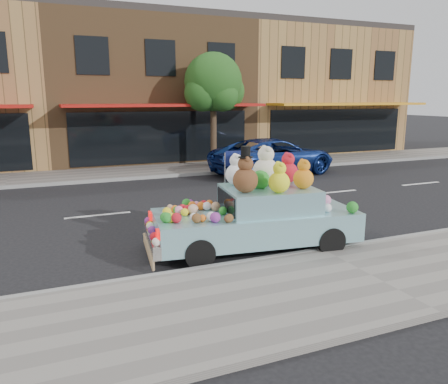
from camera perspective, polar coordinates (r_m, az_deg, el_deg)
name	(u,v)px	position (r m, az deg, el deg)	size (l,w,h in m)	color
ground	(229,203)	(13.73, 0.66, -1.39)	(120.00, 120.00, 0.00)	black
near_sidewalk	(371,278)	(8.42, 18.62, -10.59)	(60.00, 3.00, 0.12)	gray
far_sidewalk	(172,170)	(19.75, -6.78, 2.90)	(60.00, 3.00, 0.12)	gray
near_kerb	(322,251)	(9.51, 12.68, -7.54)	(60.00, 0.12, 0.13)	gray
far_kerb	(182,175)	(18.32, -5.50, 2.22)	(60.00, 0.12, 0.13)	gray
storefront_mid	(143,90)	(24.81, -10.54, 12.99)	(10.00, 9.80, 7.30)	brown
storefront_right	(300,91)	(28.64, 9.94, 12.88)	(10.00, 9.80, 7.30)	#A37B44
street_tree	(213,87)	(20.18, -1.39, 13.54)	(3.00, 2.70, 5.22)	#38281C
car_blue	(274,156)	(18.82, 6.52, 4.65)	(2.56, 5.56, 1.55)	navy
art_car	(257,213)	(9.42, 4.28, -2.73)	(4.66, 2.28, 2.29)	black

